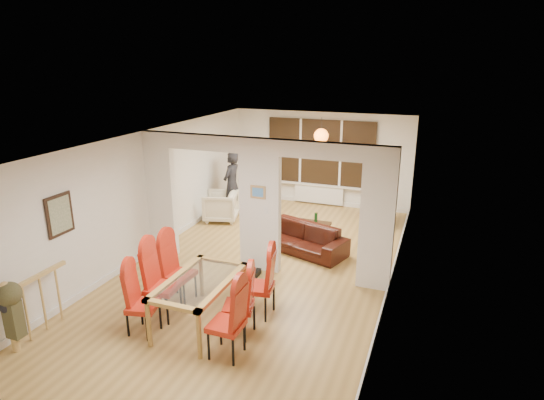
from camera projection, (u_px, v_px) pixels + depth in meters
The scene contains 24 objects.
floor at pixel (261, 268), 9.01m from camera, with size 5.00×9.00×0.01m, color #AB8545.
room_walls at pixel (260, 206), 8.63m from camera, with size 5.00×9.00×2.60m, color silver, non-canonical shape.
divider_wall at pixel (260, 206), 8.63m from camera, with size 5.00×0.18×2.60m, color white.
bay_window_blinds at pixel (320, 152), 12.53m from camera, with size 3.00×0.08×1.80m, color black.
radiator at pixel (319, 194), 12.86m from camera, with size 1.40×0.08×0.50m, color white.
pendant_light at pixel (321, 136), 11.22m from camera, with size 0.36×0.36×0.36m, color orange.
stair_newel at pixel (40, 300), 6.75m from camera, with size 0.40×1.20×1.10m, color tan, non-canonical shape.
wall_poster at pixel (60, 215), 7.23m from camera, with size 0.04×0.52×0.67m, color gray.
pillar_photo at pixel (258, 192), 8.45m from camera, with size 0.30×0.03×0.25m, color #4C8CD8.
dining_table at pixel (200, 302), 7.02m from camera, with size 0.92×1.63×0.77m, color #A67F3D, non-canonical shape.
dining_chair_la at pixel (142, 301), 6.75m from camera, with size 0.42×0.42×1.05m, color #AF2211, non-canonical shape.
dining_chair_lb at pixel (162, 283), 7.17m from camera, with size 0.47×0.47×1.18m, color #AF2211, non-canonical shape.
dining_chair_lc at pixel (179, 270), 7.64m from camera, with size 0.46×0.46×1.14m, color #AF2211, non-canonical shape.
dining_chair_ra at pixel (226, 319), 6.22m from camera, with size 0.45×0.45×1.13m, color #AF2211, non-canonical shape.
dining_chair_rb at pixel (238, 302), 6.72m from camera, with size 0.43×0.43×1.08m, color #AF2211, non-canonical shape.
dining_chair_rc at pixel (259, 282), 7.24m from camera, with size 0.45×0.45×1.13m, color #AF2211, non-canonical shape.
sofa at pixel (301, 238), 9.75m from camera, with size 2.01×0.78×0.59m, color black.
armchair at pixel (221, 206), 11.58m from camera, with size 0.82×0.80×0.75m, color beige.
person at pixel (232, 184), 11.84m from camera, with size 0.41×0.62×1.70m, color black.
television at pixel (382, 212), 11.40m from camera, with size 0.13×1.01×0.58m, color black.
coffee_table at pixel (310, 227), 10.90m from camera, with size 0.97×0.48×0.22m, color #301F10, non-canonical shape.
bottle at pixel (316, 218), 10.74m from camera, with size 0.07×0.07×0.29m, color #143F19.
bowl at pixel (301, 220), 10.93m from camera, with size 0.23×0.23×0.06m, color #301F10.
shoes at pixel (253, 273), 8.71m from camera, with size 0.24×0.26×0.10m, color black, non-canonical shape.
Camera 1 is at (3.10, -7.59, 3.98)m, focal length 30.00 mm.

